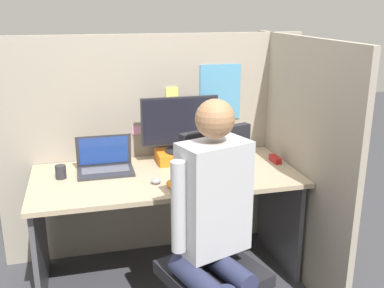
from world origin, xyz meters
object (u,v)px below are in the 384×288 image
Objects in this scene: stapler at (275,159)px; pen_cup at (61,172)px; laptop at (105,165)px; office_chair at (214,239)px; carrot_toy at (172,187)px; monitor at (180,124)px; paper_box at (180,156)px; person at (213,219)px.

pen_cup reaches higher than stapler.
office_chair is (0.51, -0.74, -0.21)m from laptop.
office_chair is at bearing -64.08° from carrot_toy.
office_chair is (-0.01, -0.83, -0.43)m from monitor.
stapler is (0.63, -0.18, -0.02)m from paper_box.
pen_cup is (-0.80, -0.14, -0.22)m from monitor.
person reaches higher than monitor.
stapler is at bearing 49.42° from person.
laptop is 4.17× the size of pen_cup.
monitor is at bearing 10.00° from pen_cup.
paper_box is 1.00m from person.
paper_box is 0.24× the size of person.
stapler is 0.10× the size of office_chair.
paper_box is 0.81m from pen_cup.
laptop reaches higher than carrot_toy.
stapler is at bearing 45.20° from office_chair.
office_chair is at bearing -134.80° from stapler.
pen_cup is at bearing 178.15° from stapler.
stapler is 0.86m from carrot_toy.
laptop is at bearing 124.92° from office_chair.
stapler is 1.07m from person.
monitor is at bearing 10.06° from laptop.
pen_cup reaches higher than carrot_toy.
paper_box is 2.07× the size of carrot_toy.
pen_cup reaches higher than paper_box.
paper_box is 3.81× the size of pen_cup.
carrot_toy is at bearing -158.28° from stapler.
person is 1.13m from pen_cup.
paper_box is 0.61× the size of monitor.
person reaches higher than carrot_toy.
pen_cup is at bearing -170.00° from monitor.
person is (-0.06, -0.17, 0.21)m from office_chair.
pen_cup is (-1.43, 0.05, 0.02)m from stapler.
carrot_toy reaches higher than stapler.
monitor is 0.46× the size of office_chair.
office_chair is at bearing -90.42° from paper_box.
person reaches higher than pen_cup.
person is at bearing -93.63° from monitor.
carrot_toy is (0.36, -0.41, -0.03)m from laptop.
monitor reaches higher than laptop.
laptop is 1.16m from stapler.
office_chair reaches higher than laptop.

